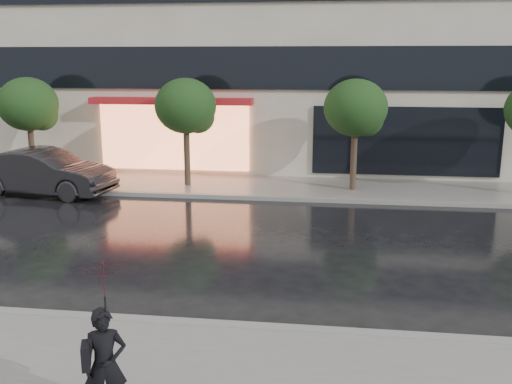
# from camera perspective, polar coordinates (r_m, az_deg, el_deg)

# --- Properties ---
(ground) EXTENTS (120.00, 120.00, 0.00)m
(ground) POSITION_cam_1_polar(r_m,az_deg,el_deg) (11.25, -4.46, -11.23)
(ground) COLOR black
(ground) RESTS_ON ground
(sidewalk_far) EXTENTS (60.00, 3.50, 0.12)m
(sidewalk_far) POSITION_cam_1_polar(r_m,az_deg,el_deg) (20.88, 1.34, 0.51)
(sidewalk_far) COLOR slate
(sidewalk_far) RESTS_ON ground
(curb_near) EXTENTS (60.00, 0.25, 0.14)m
(curb_near) POSITION_cam_1_polar(r_m,az_deg,el_deg) (10.34, -5.64, -13.13)
(curb_near) COLOR gray
(curb_near) RESTS_ON ground
(curb_far) EXTENTS (60.00, 0.25, 0.14)m
(curb_far) POSITION_cam_1_polar(r_m,az_deg,el_deg) (19.19, 0.77, -0.60)
(curb_far) COLOR gray
(curb_far) RESTS_ON ground
(tree_far_west) EXTENTS (2.20, 2.20, 3.99)m
(tree_far_west) POSITION_cam_1_polar(r_m,az_deg,el_deg) (22.99, -21.66, 7.98)
(tree_far_west) COLOR #33261C
(tree_far_west) RESTS_ON ground
(tree_mid_west) EXTENTS (2.20, 2.20, 3.99)m
(tree_mid_west) POSITION_cam_1_polar(r_m,az_deg,el_deg) (20.76, -6.86, 8.34)
(tree_mid_west) COLOR #33261C
(tree_mid_west) RESTS_ON ground
(tree_mid_east) EXTENTS (2.20, 2.20, 3.99)m
(tree_mid_east) POSITION_cam_1_polar(r_m,az_deg,el_deg) (20.13, 10.10, 8.08)
(tree_mid_east) COLOR #33261C
(tree_mid_east) RESTS_ON ground
(parked_car) EXTENTS (5.06, 2.35, 1.60)m
(parked_car) POSITION_cam_1_polar(r_m,az_deg,el_deg) (21.08, -20.40, 1.86)
(parked_car) COLOR black
(parked_car) RESTS_ON ground
(pedestrian_with_umbrella) EXTENTS (1.11, 1.12, 2.14)m
(pedestrian_with_umbrella) POSITION_cam_1_polar(r_m,az_deg,el_deg) (7.46, -14.92, -11.91)
(pedestrian_with_umbrella) COLOR black
(pedestrian_with_umbrella) RESTS_ON sidewalk_near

